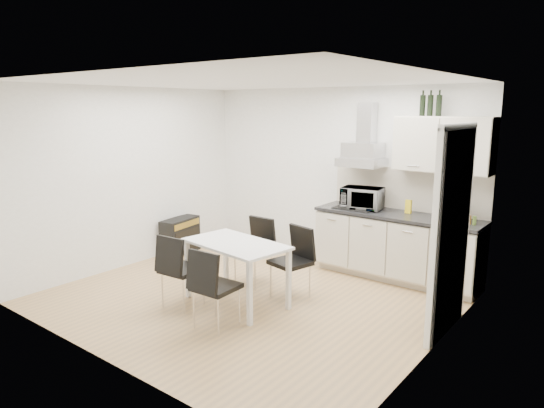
{
  "coord_description": "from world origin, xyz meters",
  "views": [
    {
      "loc": [
        3.68,
        -4.31,
        2.31
      ],
      "look_at": [
        -0.02,
        0.47,
        1.1
      ],
      "focal_mm": 32.0,
      "sensor_mm": 36.0,
      "label": 1
    }
  ],
  "objects_px": {
    "chair_far_left": "(253,252)",
    "floor_speaker": "(265,237)",
    "dining_table": "(236,250)",
    "chair_near_left": "(182,270)",
    "kitchenette": "(401,220)",
    "chair_far_right": "(290,263)",
    "chair_near_right": "(216,288)",
    "guitar_amp": "(180,236)"
  },
  "relations": [
    {
      "from": "kitchenette",
      "to": "chair_near_right",
      "type": "distance_m",
      "value": 2.78
    },
    {
      "from": "dining_table",
      "to": "chair_near_right",
      "type": "relative_size",
      "value": 1.49
    },
    {
      "from": "guitar_amp",
      "to": "floor_speaker",
      "type": "relative_size",
      "value": 2.43
    },
    {
      "from": "chair_far_right",
      "to": "chair_near_right",
      "type": "bearing_deg",
      "value": 95.54
    },
    {
      "from": "floor_speaker",
      "to": "guitar_amp",
      "type": "bearing_deg",
      "value": -111.42
    },
    {
      "from": "chair_near_left",
      "to": "guitar_amp",
      "type": "relative_size",
      "value": 1.22
    },
    {
      "from": "chair_far_left",
      "to": "chair_far_right",
      "type": "bearing_deg",
      "value": 173.25
    },
    {
      "from": "chair_near_right",
      "to": "floor_speaker",
      "type": "height_order",
      "value": "chair_near_right"
    },
    {
      "from": "chair_far_left",
      "to": "floor_speaker",
      "type": "height_order",
      "value": "chair_far_left"
    },
    {
      "from": "kitchenette",
      "to": "chair_far_left",
      "type": "relative_size",
      "value": 2.86
    },
    {
      "from": "kitchenette",
      "to": "floor_speaker",
      "type": "distance_m",
      "value": 2.57
    },
    {
      "from": "chair_far_right",
      "to": "chair_near_right",
      "type": "relative_size",
      "value": 1.0
    },
    {
      "from": "guitar_amp",
      "to": "floor_speaker",
      "type": "height_order",
      "value": "guitar_amp"
    },
    {
      "from": "chair_far_left",
      "to": "floor_speaker",
      "type": "relative_size",
      "value": 2.96
    },
    {
      "from": "chair_near_right",
      "to": "floor_speaker",
      "type": "xyz_separation_m",
      "value": [
        -1.54,
        2.75,
        -0.29
      ]
    },
    {
      "from": "dining_table",
      "to": "chair_near_left",
      "type": "height_order",
      "value": "chair_near_left"
    },
    {
      "from": "chair_far_right",
      "to": "guitar_amp",
      "type": "distance_m",
      "value": 2.53
    },
    {
      "from": "dining_table",
      "to": "floor_speaker",
      "type": "distance_m",
      "value": 2.54
    },
    {
      "from": "dining_table",
      "to": "chair_far_left",
      "type": "height_order",
      "value": "chair_far_left"
    },
    {
      "from": "kitchenette",
      "to": "chair_far_left",
      "type": "height_order",
      "value": "kitchenette"
    },
    {
      "from": "chair_far_right",
      "to": "chair_near_left",
      "type": "height_order",
      "value": "same"
    },
    {
      "from": "kitchenette",
      "to": "dining_table",
      "type": "relative_size",
      "value": 1.92
    },
    {
      "from": "chair_far_right",
      "to": "chair_near_right",
      "type": "xyz_separation_m",
      "value": [
        -0.14,
        -1.14,
        0.0
      ]
    },
    {
      "from": "chair_near_right",
      "to": "guitar_amp",
      "type": "height_order",
      "value": "chair_near_right"
    },
    {
      "from": "chair_far_right",
      "to": "kitchenette",
      "type": "bearing_deg",
      "value": -105.98
    },
    {
      "from": "kitchenette",
      "to": "dining_table",
      "type": "xyz_separation_m",
      "value": [
        -1.2,
        -1.97,
        -0.18
      ]
    },
    {
      "from": "chair_near_right",
      "to": "guitar_amp",
      "type": "bearing_deg",
      "value": 143.47
    },
    {
      "from": "chair_near_left",
      "to": "floor_speaker",
      "type": "bearing_deg",
      "value": 103.91
    },
    {
      "from": "kitchenette",
      "to": "floor_speaker",
      "type": "height_order",
      "value": "kitchenette"
    },
    {
      "from": "chair_far_left",
      "to": "floor_speaker",
      "type": "bearing_deg",
      "value": -56.1
    },
    {
      "from": "kitchenette",
      "to": "dining_table",
      "type": "distance_m",
      "value": 2.31
    },
    {
      "from": "chair_far_left",
      "to": "chair_far_right",
      "type": "relative_size",
      "value": 1.0
    },
    {
      "from": "dining_table",
      "to": "guitar_amp",
      "type": "distance_m",
      "value": 2.32
    },
    {
      "from": "kitchenette",
      "to": "chair_near_left",
      "type": "bearing_deg",
      "value": -124.0
    },
    {
      "from": "guitar_amp",
      "to": "floor_speaker",
      "type": "distance_m",
      "value": 1.42
    },
    {
      "from": "kitchenette",
      "to": "chair_far_left",
      "type": "xyz_separation_m",
      "value": [
        -1.44,
        -1.37,
        -0.39
      ]
    },
    {
      "from": "chair_far_left",
      "to": "floor_speaker",
      "type": "xyz_separation_m",
      "value": [
        -1.03,
        1.53,
        -0.29
      ]
    },
    {
      "from": "chair_far_left",
      "to": "chair_near_right",
      "type": "bearing_deg",
      "value": 112.72
    },
    {
      "from": "chair_near_left",
      "to": "floor_speaker",
      "type": "relative_size",
      "value": 2.96
    },
    {
      "from": "dining_table",
      "to": "kitchenette",
      "type": "bearing_deg",
      "value": 66.25
    },
    {
      "from": "floor_speaker",
      "to": "kitchenette",
      "type": "bearing_deg",
      "value": 9.05
    },
    {
      "from": "dining_table",
      "to": "chair_far_right",
      "type": "height_order",
      "value": "chair_far_right"
    }
  ]
}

